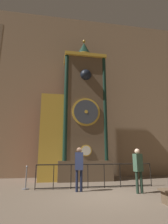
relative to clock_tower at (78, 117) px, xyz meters
name	(u,v)px	position (x,y,z in m)	size (l,w,h in m)	color
ground_plane	(109,196)	(0.68, -3.87, -3.72)	(28.00, 28.00, 0.00)	brown
cathedral_back_wall	(83,91)	(0.59, 1.53, 2.29)	(24.00, 0.32, 12.05)	#997A5B
clock_tower	(78,117)	(0.00, 0.00, 0.00)	(4.18, 1.80, 9.24)	brown
railing_fence	(96,174)	(0.54, -2.44, -3.14)	(5.38, 0.05, 1.05)	black
visitor_near	(79,164)	(-0.33, -3.06, -2.66)	(0.37, 0.27, 1.77)	#1B213A
visitor_far	(138,166)	(1.97, -3.74, -2.70)	(0.39, 0.32, 1.71)	#213427
stanchion_post	(26,182)	(-2.55, -2.20, -3.41)	(0.28, 0.28, 0.98)	gray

